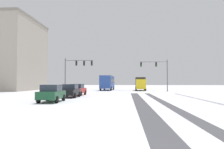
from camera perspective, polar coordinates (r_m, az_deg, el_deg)
The scene contains 9 objects.
wheel_track_left_lane at distance 20.93m, azimuth 7.17°, elevation -7.04°, with size 1.12×33.73×0.01m, color #4C4C51.
wheel_track_right_lane at distance 21.16m, azimuth 12.99°, elevation -6.95°, with size 0.78×33.73×0.01m, color #4C4C51.
traffic_signal_far_right at distance 46.68m, azimuth 11.63°, elevation 1.42°, with size 5.72×0.43×6.50m.
traffic_signal_far_left at distance 43.50m, azimuth -9.13°, elevation 1.84°, with size 5.49×0.64×6.50m.
car_red_lead at distance 32.20m, azimuth -8.86°, elevation -3.84°, with size 1.97×4.17×1.62m.
car_black_second at distance 27.62m, azimuth -10.63°, elevation -4.12°, with size 1.86×4.11×1.62m.
car_dark_green_third at distance 21.59m, azimuth -15.24°, elevation -4.67°, with size 1.98×4.17×1.62m.
bus_oncoming at distance 53.53m, azimuth -1.15°, elevation -1.89°, with size 2.83×11.05×3.38m.
box_truck_delivery at distance 51.40m, azimuth 7.31°, elevation -2.26°, with size 2.45×7.45×3.02m.
Camera 1 is at (1.81, -5.48, 1.83)m, focal length 35.59 mm.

